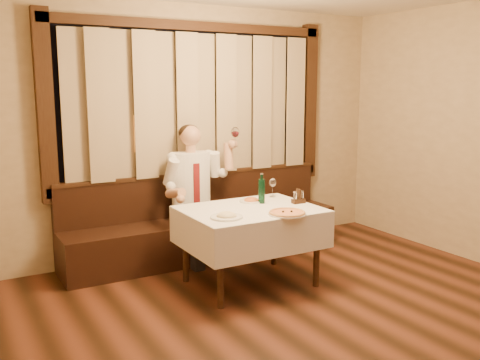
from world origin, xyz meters
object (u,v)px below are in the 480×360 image
pasta_cream (226,214)px  dining_table (250,219)px  banquette (204,229)px  green_bottle (262,191)px  seated_man (195,184)px  pizza (287,213)px  cruet_caddy (298,198)px  pasta_red (251,199)px

pasta_cream → dining_table: bearing=30.1°
banquette → green_bottle: green_bottle is taller
seated_man → green_bottle: bearing=-65.7°
pizza → green_bottle: (0.05, 0.52, 0.11)m
pizza → green_bottle: green_bottle is taller
dining_table → green_bottle: size_ratio=4.21×
banquette → cruet_caddy: size_ratio=22.39×
green_bottle → cruet_caddy: bearing=-29.9°
pasta_cream → pizza: bearing=-16.6°
banquette → dining_table: (0.00, -1.02, 0.34)m
green_bottle → seated_man: (-0.36, 0.79, -0.03)m
green_bottle → cruet_caddy: green_bottle is taller
pizza → pasta_cream: 0.56m
banquette → green_bottle: (0.21, -0.89, 0.57)m
pasta_cream → cruet_caddy: (0.91, 0.17, 0.01)m
cruet_caddy → seated_man: 1.19m
green_bottle → seated_man: 0.87m
pizza → pasta_cream: size_ratio=1.21×
pasta_red → green_bottle: 0.15m
cruet_caddy → seated_man: seated_man is taller
pizza → dining_table: bearing=113.1°
dining_table → pasta_red: pasta_red is taller
dining_table → pasta_red: (0.16, 0.24, 0.14)m
pasta_red → pizza: bearing=-89.4°
cruet_caddy → green_bottle: bearing=154.4°
pizza → seated_man: bearing=103.3°
dining_table → pasta_red: size_ratio=5.30×
pasta_cream → green_bottle: 0.69m
green_bottle → pizza: bearing=-95.5°
dining_table → green_bottle: (0.21, 0.14, 0.23)m
dining_table → green_bottle: 0.34m
pasta_cream → seated_man: seated_man is taller
dining_table → pasta_cream: (-0.38, -0.22, 0.15)m
banquette → pasta_cream: banquette is taller
pasta_cream → cruet_caddy: 0.92m
pasta_cream → seated_man: bearing=78.7°
pizza → pasta_red: size_ratio=1.45×
banquette → green_bottle: size_ratio=10.62×
pizza → cruet_caddy: size_ratio=2.44×
banquette → pizza: 1.49m
green_bottle → cruet_caddy: 0.38m
banquette → seated_man: (-0.15, -0.09, 0.55)m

